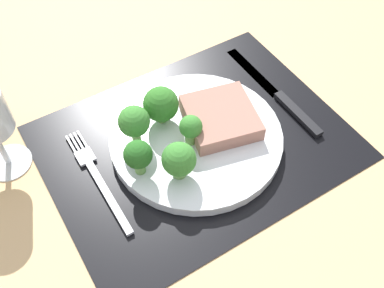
# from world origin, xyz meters

# --- Properties ---
(ground_plane) EXTENTS (1.40, 1.10, 0.03)m
(ground_plane) POSITION_xyz_m (0.00, 0.00, -0.01)
(ground_plane) COLOR tan
(placemat) EXTENTS (0.43, 0.33, 0.00)m
(placemat) POSITION_xyz_m (0.00, 0.00, 0.00)
(placemat) COLOR black
(placemat) RESTS_ON ground_plane
(plate) EXTENTS (0.25, 0.25, 0.02)m
(plate) POSITION_xyz_m (0.00, 0.00, 0.01)
(plate) COLOR silver
(plate) RESTS_ON placemat
(steak) EXTENTS (0.12, 0.12, 0.02)m
(steak) POSITION_xyz_m (0.04, -0.00, 0.03)
(steak) COLOR #9E6B5B
(steak) RESTS_ON plate
(broccoli_center) EXTENTS (0.05, 0.05, 0.06)m
(broccoli_center) POSITION_xyz_m (-0.06, -0.05, 0.05)
(broccoli_center) COLOR #6B994C
(broccoli_center) RESTS_ON plate
(broccoli_near_steak) EXTENTS (0.04, 0.04, 0.06)m
(broccoli_near_steak) POSITION_xyz_m (-0.10, -0.01, 0.05)
(broccoli_near_steak) COLOR #5B8942
(broccoli_near_steak) RESTS_ON plate
(broccoli_front_edge) EXTENTS (0.05, 0.05, 0.06)m
(broccoli_front_edge) POSITION_xyz_m (-0.03, 0.05, 0.05)
(broccoli_front_edge) COLOR #6B994C
(broccoli_front_edge) RESTS_ON plate
(broccoli_near_fork) EXTENTS (0.04, 0.04, 0.06)m
(broccoli_near_fork) POSITION_xyz_m (-0.08, 0.04, 0.06)
(broccoli_near_fork) COLOR #6B994C
(broccoli_near_fork) RESTS_ON plate
(broccoli_back_left) EXTENTS (0.03, 0.03, 0.05)m
(broccoli_back_left) POSITION_xyz_m (-0.01, -0.01, 0.05)
(broccoli_back_left) COLOR #6B994C
(broccoli_back_left) RESTS_ON plate
(fork) EXTENTS (0.02, 0.19, 0.01)m
(fork) POSITION_xyz_m (-0.15, 0.01, 0.01)
(fork) COLOR silver
(fork) RESTS_ON placemat
(knife) EXTENTS (0.02, 0.23, 0.01)m
(knife) POSITION_xyz_m (0.16, 0.01, 0.01)
(knife) COLOR black
(knife) RESTS_ON placemat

